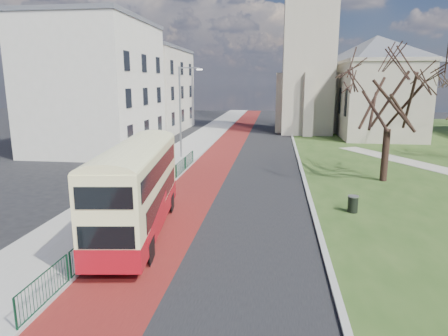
% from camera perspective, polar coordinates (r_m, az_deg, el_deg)
% --- Properties ---
extents(ground, '(160.00, 160.00, 0.00)m').
position_cam_1_polar(ground, '(18.75, -5.47, -9.21)').
color(ground, black).
rests_on(ground, ground).
extents(road_carriageway, '(9.00, 120.00, 0.01)m').
position_cam_1_polar(road_carriageway, '(37.70, 3.49, 1.77)').
color(road_carriageway, black).
rests_on(road_carriageway, ground).
extents(bus_lane, '(3.40, 120.00, 0.01)m').
position_cam_1_polar(bus_lane, '(37.98, -0.58, 1.87)').
color(bus_lane, '#591414').
rests_on(bus_lane, ground).
extents(pavement_west, '(4.00, 120.00, 0.12)m').
position_cam_1_polar(pavement_west, '(38.67, -6.17, 2.06)').
color(pavement_west, gray).
rests_on(pavement_west, ground).
extents(kerb_west, '(0.25, 120.00, 0.13)m').
position_cam_1_polar(kerb_west, '(38.25, -3.25, 2.01)').
color(kerb_west, '#999993').
rests_on(kerb_west, ground).
extents(kerb_east, '(0.25, 80.00, 0.13)m').
position_cam_1_polar(kerb_east, '(39.64, 10.34, 2.19)').
color(kerb_east, '#999993').
rests_on(kerb_east, ground).
extents(pedestrian_railing, '(0.07, 24.00, 1.12)m').
position_cam_1_polar(pedestrian_railing, '(22.98, -10.49, -3.84)').
color(pedestrian_railing, '#0C3921').
rests_on(pedestrian_railing, ground).
extents(gothic_church, '(16.38, 18.00, 40.00)m').
position_cam_1_polar(gothic_church, '(56.02, 17.01, 18.17)').
color(gothic_church, '#9E9680').
rests_on(gothic_church, ground).
extents(street_block_near, '(10.30, 14.30, 13.00)m').
position_cam_1_polar(street_block_near, '(42.94, -17.72, 11.23)').
color(street_block_near, beige).
rests_on(street_block_near, ground).
extents(street_block_far, '(10.30, 16.30, 11.50)m').
position_cam_1_polar(street_block_far, '(57.87, -10.92, 10.95)').
color(street_block_far, beige).
rests_on(street_block_far, ground).
extents(streetlamp, '(2.13, 0.18, 8.00)m').
position_cam_1_polar(streetlamp, '(36.04, -6.06, 8.59)').
color(streetlamp, gray).
rests_on(streetlamp, pavement_west).
extents(bus, '(3.46, 9.90, 4.05)m').
position_cam_1_polar(bus, '(18.27, -12.32, -2.39)').
color(bus, maroon).
rests_on(bus, ground).
extents(winter_tree_near, '(7.23, 7.23, 9.35)m').
position_cam_1_polar(winter_tree_near, '(29.40, 22.76, 10.67)').
color(winter_tree_near, black).
rests_on(winter_tree_near, grass_green).
extents(litter_bin, '(0.60, 0.60, 0.91)m').
position_cam_1_polar(litter_bin, '(22.28, 17.93, -4.91)').
color(litter_bin, black).
rests_on(litter_bin, grass_green).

